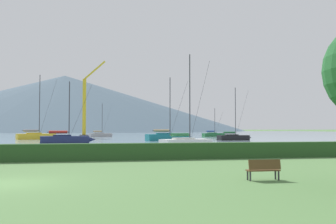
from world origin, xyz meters
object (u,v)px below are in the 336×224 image
at_px(sailboat_slip_5, 66,139).
at_px(sailboat_slip_1, 167,137).
at_px(sailboat_slip_0, 187,142).
at_px(park_bench_near_path, 264,169).
at_px(dock_crane, 85,112).
at_px(sailboat_slip_4, 37,136).
at_px(sailboat_slip_2, 213,134).
at_px(sailboat_slip_7, 101,135).
at_px(sailboat_slip_6, 234,137).

bearing_deg(sailboat_slip_5, sailboat_slip_1, 22.53).
xyz_separation_m(sailboat_slip_0, sailboat_slip_1, (2.50, 25.11, 0.11)).
relative_size(park_bench_near_path, dock_crane, 0.08).
relative_size(sailboat_slip_0, dock_crane, 0.63).
xyz_separation_m(sailboat_slip_4, sailboat_slip_5, (7.47, -22.50, -0.07)).
xyz_separation_m(sailboat_slip_0, park_bench_near_path, (-3.62, -28.79, -0.11)).
xyz_separation_m(sailboat_slip_2, sailboat_slip_5, (-37.05, -40.24, 0.11)).
xyz_separation_m(sailboat_slip_4, park_bench_near_path, (19.27, -66.89, -0.23)).
height_order(sailboat_slip_1, sailboat_slip_2, sailboat_slip_1).
bearing_deg(sailboat_slip_1, sailboat_slip_5, -161.36).
bearing_deg(sailboat_slip_2, sailboat_slip_7, 161.31).
relative_size(sailboat_slip_0, sailboat_slip_4, 0.84).
distance_m(sailboat_slip_4, park_bench_near_path, 69.61).
xyz_separation_m(sailboat_slip_2, sailboat_slip_7, (-30.87, 4.81, 0.01)).
bearing_deg(sailboat_slip_4, dock_crane, 17.32).
xyz_separation_m(sailboat_slip_7, dock_crane, (-3.95, -15.19, 5.55)).
xyz_separation_m(sailboat_slip_1, sailboat_slip_2, (19.13, 30.74, -0.18)).
height_order(sailboat_slip_0, sailboat_slip_5, sailboat_slip_0).
distance_m(sailboat_slip_1, sailboat_slip_6, 13.21).
height_order(sailboat_slip_1, sailboat_slip_7, sailboat_slip_1).
distance_m(sailboat_slip_2, dock_crane, 36.76).
xyz_separation_m(sailboat_slip_5, dock_crane, (2.23, 29.87, 5.44)).
xyz_separation_m(sailboat_slip_4, sailboat_slip_6, (38.60, -13.00, -0.15)).
bearing_deg(sailboat_slip_1, sailboat_slip_0, -104.99).
bearing_deg(sailboat_slip_7, sailboat_slip_6, -76.96).
relative_size(sailboat_slip_0, park_bench_near_path, 7.54).
bearing_deg(sailboat_slip_1, sailboat_slip_2, 48.80).
bearing_deg(sailboat_slip_7, sailboat_slip_0, -103.35).
bearing_deg(park_bench_near_path, sailboat_slip_1, 85.26).
height_order(sailboat_slip_6, dock_crane, dock_crane).
xyz_separation_m(sailboat_slip_6, dock_crane, (-28.90, 20.37, 5.53)).
bearing_deg(sailboat_slip_2, sailboat_slip_5, -142.46).
bearing_deg(sailboat_slip_0, sailboat_slip_2, 50.02).
distance_m(sailboat_slip_1, sailboat_slip_5, 20.29).
height_order(sailboat_slip_5, park_bench_near_path, sailboat_slip_5).
distance_m(sailboat_slip_2, sailboat_slip_6, 31.31).
xyz_separation_m(sailboat_slip_4, dock_crane, (9.70, 7.37, 5.38)).
bearing_deg(dock_crane, sailboat_slip_5, -94.27).
distance_m(sailboat_slip_5, sailboat_slip_6, 32.55).
relative_size(sailboat_slip_2, park_bench_near_path, 5.18).
xyz_separation_m(sailboat_slip_0, sailboat_slip_2, (21.63, 55.85, -0.07)).
xyz_separation_m(sailboat_slip_2, park_bench_near_path, (-25.25, -84.64, -0.05)).
relative_size(sailboat_slip_1, sailboat_slip_5, 1.25).
xyz_separation_m(sailboat_slip_5, sailboat_slip_6, (31.13, 9.50, -0.08)).
bearing_deg(sailboat_slip_2, sailboat_slip_4, -168.10).
distance_m(sailboat_slip_0, sailboat_slip_4, 44.45).
distance_m(sailboat_slip_2, sailboat_slip_5, 54.70).
distance_m(sailboat_slip_1, sailboat_slip_4, 28.52).
bearing_deg(sailboat_slip_7, sailboat_slip_4, -143.20).
bearing_deg(park_bench_near_path, sailboat_slip_5, 106.62).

